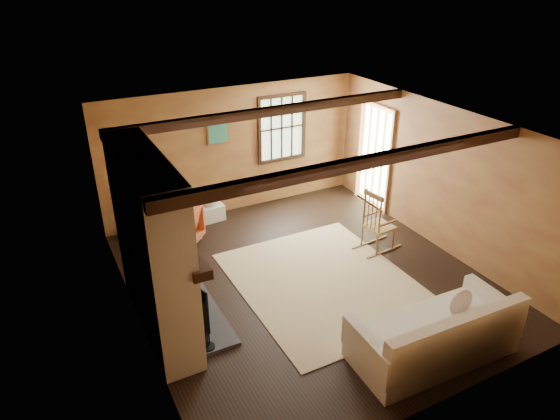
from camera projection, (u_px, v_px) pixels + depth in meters
ground at (306, 279)px, 7.67m from camera, size 5.50×5.50×0.00m
room_envelope at (313, 172)px, 7.23m from camera, size 5.02×5.52×2.44m
fireplace at (155, 253)px, 6.25m from camera, size 1.02×2.30×2.40m
rug at (324, 282)px, 7.59m from camera, size 2.50×3.00×0.01m
rocking_chair at (377, 225)px, 8.28m from camera, size 0.82×0.48×1.07m
sofa at (436, 337)px, 6.04m from camera, size 2.08×0.97×0.83m
firewood_pile at (143, 227)px, 8.90m from camera, size 0.69×0.13×0.25m
laundry_basket at (209, 212)px, 9.36m from camera, size 0.52×0.41×0.30m
basket_pillow at (209, 200)px, 9.25m from camera, size 0.48×0.43×0.20m
armchair at (175, 227)px, 8.42m from camera, size 1.09×1.09×0.71m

